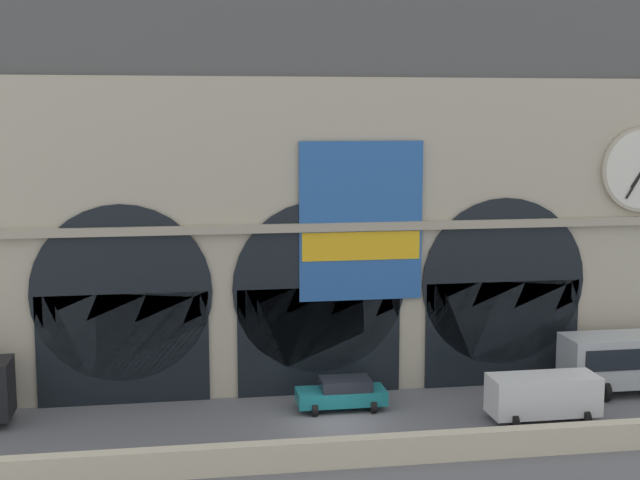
% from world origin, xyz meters
% --- Properties ---
extents(ground_plane, '(200.00, 200.00, 0.00)m').
position_xyz_m(ground_plane, '(0.00, 0.00, 0.00)').
color(ground_plane, slate).
extents(quay_parapet_wall, '(90.00, 0.70, 1.20)m').
position_xyz_m(quay_parapet_wall, '(0.00, -4.83, 0.60)').
color(quay_parapet_wall, beige).
rests_on(quay_parapet_wall, ground).
extents(station_building, '(41.78, 5.69, 20.63)m').
position_xyz_m(station_building, '(0.03, 7.64, 10.02)').
color(station_building, '#B2A891').
rests_on(station_building, ground).
extents(car_center, '(4.40, 2.22, 1.55)m').
position_xyz_m(car_center, '(0.71, 2.31, 0.80)').
color(car_center, '#19727A').
rests_on(car_center, ground).
extents(van_mideast, '(5.20, 2.48, 2.20)m').
position_xyz_m(van_mideast, '(9.85, -0.85, 1.25)').
color(van_mideast, white).
rests_on(van_mideast, ground).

